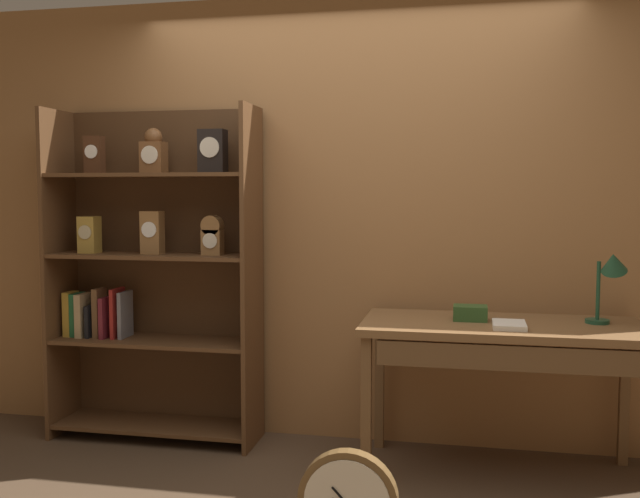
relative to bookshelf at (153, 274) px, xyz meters
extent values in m
cube|color=#9E6B3D|center=(1.18, 0.21, 0.32)|extent=(4.80, 0.05, 2.60)
cube|color=brown|center=(-0.58, -0.04, -0.01)|extent=(0.02, 0.38, 1.95)
cube|color=brown|center=(0.63, -0.04, -0.01)|extent=(0.02, 0.38, 1.95)
cube|color=#4B2F1A|center=(0.02, 0.14, -0.01)|extent=(1.24, 0.01, 1.95)
cube|color=brown|center=(0.02, -0.04, -0.90)|extent=(1.19, 0.36, 0.02)
cube|color=brown|center=(0.02, -0.04, -0.40)|extent=(1.19, 0.36, 0.02)
cube|color=brown|center=(0.02, -0.04, 0.11)|extent=(1.19, 0.36, 0.02)
cube|color=brown|center=(0.02, -0.04, 0.58)|extent=(1.19, 0.36, 0.02)
cube|color=#472816|center=(-0.34, -0.03, 0.70)|extent=(0.10, 0.07, 0.22)
cylinder|color=white|center=(-0.34, -0.07, 0.72)|extent=(0.08, 0.01, 0.08)
cube|color=#B28C38|center=(-0.37, -0.07, 0.23)|extent=(0.11, 0.10, 0.22)
cylinder|color=#C6B78C|center=(-0.37, -0.12, 0.25)|extent=(0.08, 0.01, 0.08)
cube|color=brown|center=(0.02, -0.01, 0.68)|extent=(0.14, 0.11, 0.18)
sphere|color=brown|center=(0.02, -0.01, 0.80)|extent=(0.10, 0.10, 0.10)
cylinder|color=silver|center=(0.02, -0.07, 0.70)|extent=(0.10, 0.01, 0.10)
cube|color=olive|center=(0.03, -0.06, 0.25)|extent=(0.12, 0.09, 0.25)
cylinder|color=white|center=(0.03, -0.10, 0.27)|extent=(0.09, 0.01, 0.09)
cube|color=black|center=(0.39, -0.03, 0.71)|extent=(0.15, 0.10, 0.25)
cylinder|color=silver|center=(0.39, -0.08, 0.73)|extent=(0.11, 0.01, 0.11)
cube|color=olive|center=(0.39, -0.05, 0.20)|extent=(0.11, 0.08, 0.15)
cylinder|color=olive|center=(0.39, -0.05, 0.29)|extent=(0.11, 0.08, 0.11)
cylinder|color=silver|center=(0.39, -0.09, 0.21)|extent=(0.09, 0.01, 0.09)
cube|color=#B78C2D|center=(-0.52, -0.04, -0.25)|extent=(0.04, 0.13, 0.27)
cube|color=#236638|center=(-0.48, -0.03, -0.26)|extent=(0.03, 0.14, 0.26)
cube|color=tan|center=(-0.43, -0.05, -0.26)|extent=(0.04, 0.15, 0.26)
cube|color=black|center=(-0.38, -0.04, -0.29)|extent=(0.02, 0.16, 0.19)
cube|color=brown|center=(-0.33, -0.04, -0.24)|extent=(0.04, 0.13, 0.29)
cube|color=maroon|center=(-0.28, -0.06, -0.26)|extent=(0.03, 0.14, 0.24)
cube|color=maroon|center=(-0.22, -0.04, -0.24)|extent=(0.02, 0.16, 0.30)
cube|color=slate|center=(-0.17, -0.03, -0.25)|extent=(0.02, 0.16, 0.28)
cube|color=brown|center=(2.00, -0.21, -0.20)|extent=(1.42, 0.66, 0.04)
cube|color=brown|center=(1.35, -0.48, -0.60)|extent=(0.05, 0.05, 0.76)
cube|color=brown|center=(1.35, 0.07, -0.60)|extent=(0.05, 0.05, 0.76)
cube|color=brown|center=(2.66, 0.07, -0.60)|extent=(0.05, 0.05, 0.76)
cube|color=brown|center=(2.00, -0.51, -0.29)|extent=(1.20, 0.03, 0.12)
cylinder|color=#1E472D|center=(2.48, -0.12, -0.17)|extent=(0.12, 0.12, 0.02)
cylinder|color=#1E472D|center=(2.48, -0.12, -0.02)|extent=(0.02, 0.02, 0.30)
cone|color=#1E472D|center=(2.54, -0.17, 0.13)|extent=(0.17, 0.19, 0.15)
cube|color=#2D5123|center=(1.85, -0.16, -0.15)|extent=(0.17, 0.13, 0.08)
cube|color=silver|center=(2.03, -0.32, -0.17)|extent=(0.16, 0.22, 0.02)
camera|label=1|loc=(1.82, -3.91, 0.49)|focal=39.92mm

